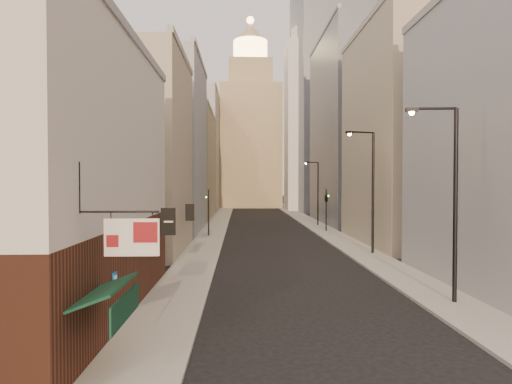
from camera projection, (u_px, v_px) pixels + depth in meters
name	position (u px, v px, depth m)	size (l,w,h in m)	color
sidewalk_left	(220.00, 220.00, 64.49)	(3.00, 140.00, 0.15)	#9B9A8E
sidewalk_right	(305.00, 220.00, 64.96)	(3.00, 140.00, 0.15)	#9B9A8E
near_building_left	(61.00, 176.00, 18.24)	(8.30, 23.04, 12.30)	#512B1C
left_bldg_beige	(135.00, 155.00, 35.14)	(8.00, 12.00, 16.00)	tan
left_bldg_grey	(168.00, 147.00, 51.08)	(8.00, 16.00, 20.00)	#949499
left_bldg_tan	(187.00, 165.00, 69.10)	(8.00, 18.00, 17.00)	#907E5D
left_bldg_wingrid	(199.00, 152.00, 89.00)	(8.00, 20.00, 24.00)	gray
right_bldg_beige	(404.00, 137.00, 39.96)	(8.00, 16.00, 20.00)	tan
right_bldg_wingrid	(350.00, 131.00, 59.88)	(8.00, 20.00, 26.00)	gray
highrise	(344.00, 86.00, 87.78)	(21.00, 23.00, 51.20)	gray
clock_tower	(250.00, 132.00, 101.26)	(14.00, 14.00, 44.90)	#907E5D
white_tower	(305.00, 120.00, 87.65)	(8.00, 8.00, 41.50)	silver
streetlamp_near	(450.00, 192.00, 19.94)	(2.43, 0.40, 9.26)	black
streetlamp_mid	(370.00, 185.00, 33.80)	(2.48, 0.93, 9.75)	black
streetlamp_far	(317.00, 190.00, 55.75)	(2.08, 1.02, 8.41)	black
traffic_light_left	(208.00, 205.00, 44.85)	(0.55, 0.43, 5.00)	black
traffic_light_right	(326.00, 198.00, 49.27)	(0.74, 0.74, 5.00)	black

